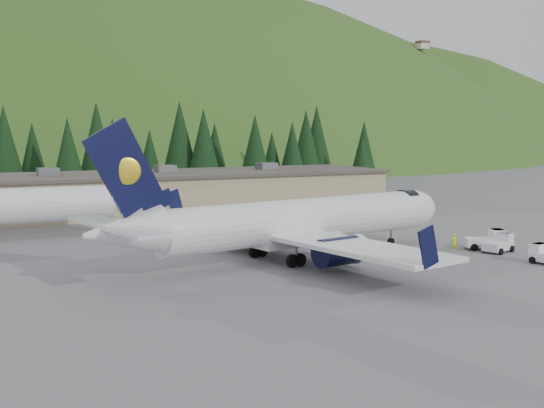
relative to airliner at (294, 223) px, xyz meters
The scene contains 8 objects.
ground 3.26m from the airliner, 10.20° to the left, with size 600.00×600.00×0.00m, color slate.
airliner is the anchor object (origin of this frame).
baggage_tug_a 18.80m from the airliner, 15.25° to the right, with size 3.39×2.58×1.63m.
baggage_tug_b 18.48m from the airliner, 10.89° to the right, with size 3.84×3.17×1.83m.
terminal_building 38.39m from the airliner, 95.99° to the left, with size 71.00×17.00×6.10m.
ramp_worker 15.08m from the airliner, 10.88° to the right, with size 0.58×0.38×1.60m, color #D5E00E.
tree_line 61.26m from the airliner, 89.06° to the left, with size 110.99×18.34×14.32m.
hills 231.11m from the airliner, 75.33° to the left, with size 614.00×330.00×300.00m.
Camera 1 is at (-27.47, -49.42, 10.71)m, focal length 45.00 mm.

